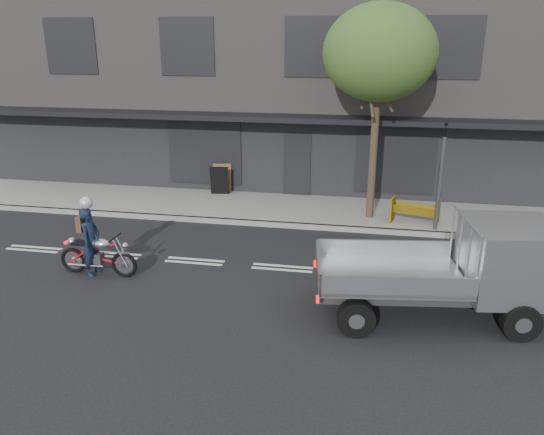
{
  "coord_description": "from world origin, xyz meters",
  "views": [
    {
      "loc": [
        2.04,
        -12.55,
        5.81
      ],
      "look_at": [
        -0.37,
        0.5,
        1.21
      ],
      "focal_mm": 35.0,
      "sensor_mm": 36.0,
      "label": 1
    }
  ],
  "objects_px": {
    "flatbed_ute": "(487,263)",
    "rider": "(91,242)",
    "traffic_light_pole": "(440,182)",
    "sandwich_board": "(220,180)",
    "construction_barrier": "(415,212)",
    "street_tree": "(380,53)",
    "motorcycle": "(98,254)"
  },
  "relations": [
    {
      "from": "street_tree",
      "to": "sandwich_board",
      "type": "bearing_deg",
      "value": 164.22
    },
    {
      "from": "traffic_light_pole",
      "to": "rider",
      "type": "xyz_separation_m",
      "value": [
        -8.89,
        -4.56,
        -0.77
      ]
    },
    {
      "from": "motorcycle",
      "to": "rider",
      "type": "bearing_deg",
      "value": -179.01
    },
    {
      "from": "motorcycle",
      "to": "construction_barrier",
      "type": "xyz_separation_m",
      "value": [
        8.14,
        4.84,
        0.01
      ]
    },
    {
      "from": "street_tree",
      "to": "construction_barrier",
      "type": "distance_m",
      "value": 4.95
    },
    {
      "from": "traffic_light_pole",
      "to": "sandwich_board",
      "type": "bearing_deg",
      "value": 162.23
    },
    {
      "from": "flatbed_ute",
      "to": "rider",
      "type": "bearing_deg",
      "value": 169.05
    },
    {
      "from": "street_tree",
      "to": "motorcycle",
      "type": "bearing_deg",
      "value": -141.24
    },
    {
      "from": "rider",
      "to": "flatbed_ute",
      "type": "bearing_deg",
      "value": -92.21
    },
    {
      "from": "street_tree",
      "to": "traffic_light_pole",
      "type": "relative_size",
      "value": 1.93
    },
    {
      "from": "traffic_light_pole",
      "to": "rider",
      "type": "relative_size",
      "value": 1.98
    },
    {
      "from": "traffic_light_pole",
      "to": "motorcycle",
      "type": "xyz_separation_m",
      "value": [
        -8.74,
        -4.56,
        -1.1
      ]
    },
    {
      "from": "traffic_light_pole",
      "to": "flatbed_ute",
      "type": "height_order",
      "value": "traffic_light_pole"
    },
    {
      "from": "rider",
      "to": "street_tree",
      "type": "bearing_deg",
      "value": -50.87
    },
    {
      "from": "street_tree",
      "to": "construction_barrier",
      "type": "height_order",
      "value": "street_tree"
    },
    {
      "from": "traffic_light_pole",
      "to": "flatbed_ute",
      "type": "bearing_deg",
      "value": -85.26
    },
    {
      "from": "motorcycle",
      "to": "sandwich_board",
      "type": "height_order",
      "value": "sandwich_board"
    },
    {
      "from": "traffic_light_pole",
      "to": "motorcycle",
      "type": "height_order",
      "value": "traffic_light_pole"
    },
    {
      "from": "traffic_light_pole",
      "to": "sandwich_board",
      "type": "relative_size",
      "value": 3.23
    },
    {
      "from": "traffic_light_pole",
      "to": "construction_barrier",
      "type": "height_order",
      "value": "traffic_light_pole"
    },
    {
      "from": "motorcycle",
      "to": "sandwich_board",
      "type": "bearing_deg",
      "value": 81.03
    },
    {
      "from": "motorcycle",
      "to": "rider",
      "type": "relative_size",
      "value": 1.19
    },
    {
      "from": "rider",
      "to": "construction_barrier",
      "type": "height_order",
      "value": "rider"
    },
    {
      "from": "rider",
      "to": "construction_barrier",
      "type": "distance_m",
      "value": 9.61
    },
    {
      "from": "traffic_light_pole",
      "to": "construction_barrier",
      "type": "bearing_deg",
      "value": 154.69
    },
    {
      "from": "street_tree",
      "to": "traffic_light_pole",
      "type": "distance_m",
      "value": 4.23
    },
    {
      "from": "street_tree",
      "to": "rider",
      "type": "relative_size",
      "value": 3.82
    },
    {
      "from": "flatbed_ute",
      "to": "construction_barrier",
      "type": "height_order",
      "value": "flatbed_ute"
    },
    {
      "from": "rider",
      "to": "motorcycle",
      "type": "bearing_deg",
      "value": -89.01
    },
    {
      "from": "street_tree",
      "to": "flatbed_ute",
      "type": "height_order",
      "value": "street_tree"
    },
    {
      "from": "traffic_light_pole",
      "to": "motorcycle",
      "type": "bearing_deg",
      "value": -152.44
    },
    {
      "from": "sandwich_board",
      "to": "flatbed_ute",
      "type": "bearing_deg",
      "value": -52.72
    }
  ]
}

